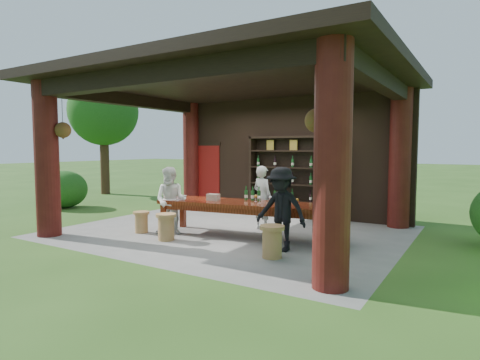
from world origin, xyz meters
The scene contains 15 objects.
ground centered at (0.00, 0.00, 0.00)m, with size 90.00×90.00×0.00m, color #2D5119.
pavilion centered at (-0.01, 0.43, 2.13)m, with size 7.50×6.00×3.60m.
wine_shelf centered at (0.42, 2.45, 1.12)m, with size 2.53×0.38×2.22m.
tasting_table centered at (0.56, -0.30, 0.64)m, with size 3.93×1.50×0.75m.
stool_near_left centered at (-0.67, -1.43, 0.29)m, with size 0.42×0.42×0.55m.
stool_near_right centered at (1.79, -1.46, 0.30)m, with size 0.43×0.43×0.56m.
stool_far_left centered at (-1.65, -1.15, 0.25)m, with size 0.36×0.36×0.48m.
host centered at (0.52, 0.55, 0.74)m, with size 0.54×0.36×1.49m, color beige.
guest_woman centered at (-0.99, -0.89, 0.74)m, with size 0.72×0.56×1.48m, color silver.
guest_man centered at (1.71, -0.94, 0.78)m, with size 1.00×0.58×1.55m, color black.
table_bottles centered at (0.55, 0.04, 0.90)m, with size 0.39×0.11×0.31m.
table_glasses centered at (1.19, -0.20, 0.82)m, with size 1.08×0.25×0.15m.
napkin_basket centered at (-0.18, -0.42, 0.82)m, with size 0.26×0.18×0.14m, color #BF6672.
shrubs centered at (3.26, 1.01, 0.54)m, with size 15.65×9.40×1.36m.
trees centered at (3.55, 1.06, 3.37)m, with size 20.96×9.59×4.80m.
Camera 1 is at (4.88, -7.57, 1.90)m, focal length 30.00 mm.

